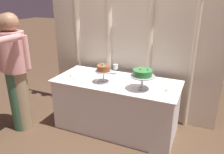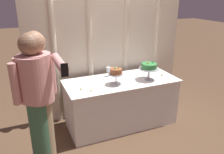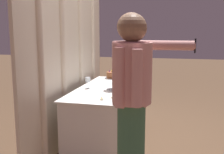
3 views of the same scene
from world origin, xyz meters
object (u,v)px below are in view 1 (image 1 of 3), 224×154
at_px(wine_glass, 116,67).
at_px(tealight_far_left, 71,76).
at_px(cake_display_nearleft, 104,70).
at_px(tealight_near_right, 166,90).
at_px(tealight_near_left, 74,79).
at_px(guest_man_dark_suit, 16,68).
at_px(guest_man_pink_jacket, 14,70).
at_px(cake_table, 116,105).
at_px(cake_display_nearright, 143,74).

bearing_deg(wine_glass, tealight_far_left, -147.75).
bearing_deg(cake_display_nearleft, tealight_near_right, 3.12).
xyz_separation_m(tealight_near_left, guest_man_dark_suit, (-0.69, -0.33, 0.17)).
relative_size(tealight_near_right, guest_man_dark_suit, 0.03).
xyz_separation_m(cake_display_nearleft, guest_man_pink_jacket, (-1.15, -0.43, -0.01)).
bearing_deg(guest_man_dark_suit, tealight_far_left, 36.61).
relative_size(tealight_near_left, tealight_near_right, 0.98).
xyz_separation_m(wine_glass, tealight_near_left, (-0.44, -0.45, -0.10)).
bearing_deg(tealight_near_right, wine_glass, 158.99).
relative_size(tealight_far_left, guest_man_pink_jacket, 0.02).
relative_size(cake_table, tealight_far_left, 42.01).
xyz_separation_m(tealight_near_left, tealight_near_right, (1.25, 0.14, 0.00)).
bearing_deg(guest_man_pink_jacket, tealight_near_left, 24.76).
bearing_deg(guest_man_dark_suit, tealight_near_left, 25.31).
distance_m(wine_glass, guest_man_dark_suit, 1.37).
distance_m(tealight_near_right, guest_man_pink_jacket, 2.04).
height_order(tealight_far_left, guest_man_pink_jacket, guest_man_pink_jacket).
bearing_deg(cake_display_nearright, cake_display_nearleft, 178.14).
bearing_deg(cake_display_nearleft, guest_man_dark_suit, -159.09).
height_order(tealight_near_right, guest_man_pink_jacket, guest_man_pink_jacket).
height_order(cake_display_nearright, tealight_near_right, cake_display_nearright).
distance_m(cake_display_nearleft, wine_glass, 0.36).
bearing_deg(tealight_near_left, cake_display_nearleft, 13.00).
xyz_separation_m(cake_display_nearright, guest_man_dark_suit, (-1.64, -0.40, -0.02)).
bearing_deg(tealight_near_right, tealight_far_left, -178.32).
xyz_separation_m(cake_display_nearleft, cake_display_nearright, (0.54, -0.02, 0.03)).
relative_size(cake_display_nearright, tealight_near_left, 6.88).
relative_size(cake_table, guest_man_dark_suit, 1.04).
distance_m(cake_table, cake_display_nearright, 0.72).
bearing_deg(tealight_near_right, cake_table, 174.50).
height_order(cake_display_nearright, guest_man_dark_suit, guest_man_dark_suit).
height_order(wine_glass, tealight_near_left, wine_glass).
bearing_deg(wine_glass, cake_table, -65.29).
distance_m(tealight_near_left, tealight_near_right, 1.26).
bearing_deg(cake_table, cake_display_nearright, -17.96).
xyz_separation_m(wine_glass, tealight_far_left, (-0.55, -0.35, -0.10)).
bearing_deg(wine_glass, guest_man_dark_suit, -145.47).
relative_size(wine_glass, tealight_near_right, 3.36).
height_order(cake_table, guest_man_dark_suit, guest_man_dark_suit).
height_order(cake_table, cake_display_nearleft, cake_display_nearleft).
xyz_separation_m(cake_table, tealight_near_right, (0.70, -0.07, 0.39)).
distance_m(wine_glass, tealight_near_left, 0.64).
bearing_deg(tealight_near_left, wine_glass, 45.69).
xyz_separation_m(wine_glass, tealight_near_right, (0.81, -0.31, -0.10)).
bearing_deg(tealight_near_right, guest_man_dark_suit, -166.45).
height_order(cake_display_nearleft, tealight_far_left, cake_display_nearleft).
bearing_deg(cake_table, guest_man_pink_jacket, -156.98).
bearing_deg(tealight_far_left, guest_man_pink_jacket, -144.59).
bearing_deg(cake_display_nearright, guest_man_pink_jacket, -166.15).
relative_size(cake_display_nearleft, guest_man_pink_jacket, 0.17).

